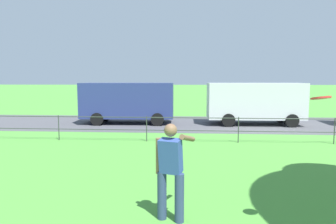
{
  "coord_description": "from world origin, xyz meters",
  "views": [
    {
      "loc": [
        -1.88,
        1.64,
        2.41
      ],
      "look_at": [
        -2.47,
        9.85,
        1.52
      ],
      "focal_mm": 32.0,
      "sensor_mm": 36.0,
      "label": 1
    }
  ],
  "objects_px": {
    "person_thrower": "(171,169)",
    "panel_van_left": "(128,100)",
    "panel_van_far_left": "(255,101)",
    "frisbee": "(321,98)"
  },
  "relations": [
    {
      "from": "person_thrower",
      "to": "panel_van_left",
      "type": "distance_m",
      "value": 11.83
    },
    {
      "from": "person_thrower",
      "to": "panel_van_far_left",
      "type": "distance_m",
      "value": 12.11
    },
    {
      "from": "frisbee",
      "to": "panel_van_left",
      "type": "height_order",
      "value": "panel_van_left"
    },
    {
      "from": "person_thrower",
      "to": "frisbee",
      "type": "height_order",
      "value": "frisbee"
    },
    {
      "from": "person_thrower",
      "to": "frisbee",
      "type": "xyz_separation_m",
      "value": [
        2.16,
        -0.56,
        1.25
      ]
    },
    {
      "from": "person_thrower",
      "to": "panel_van_far_left",
      "type": "height_order",
      "value": "panel_van_far_left"
    },
    {
      "from": "frisbee",
      "to": "panel_van_left",
      "type": "xyz_separation_m",
      "value": [
        -5.24,
        11.98,
        -0.88
      ]
    },
    {
      "from": "person_thrower",
      "to": "panel_van_left",
      "type": "height_order",
      "value": "panel_van_left"
    },
    {
      "from": "person_thrower",
      "to": "panel_van_left",
      "type": "relative_size",
      "value": 0.33
    },
    {
      "from": "person_thrower",
      "to": "frisbee",
      "type": "bearing_deg",
      "value": -14.53
    }
  ]
}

